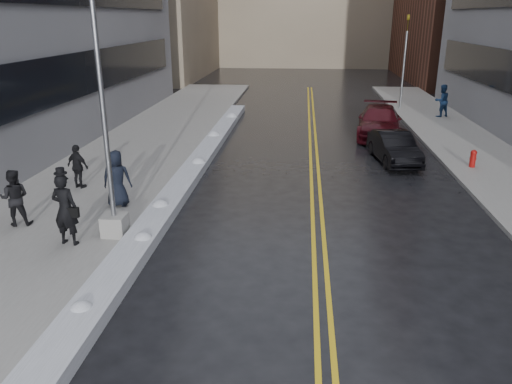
% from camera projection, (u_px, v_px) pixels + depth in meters
% --- Properties ---
extents(ground, '(160.00, 160.00, 0.00)m').
position_uv_depth(ground, '(218.00, 279.00, 12.17)').
color(ground, black).
rests_on(ground, ground).
extents(sidewalk_west, '(5.50, 50.00, 0.15)m').
position_uv_depth(sidewalk_west, '(127.00, 160.00, 22.03)').
color(sidewalk_west, gray).
rests_on(sidewalk_west, ground).
extents(sidewalk_east, '(4.00, 50.00, 0.15)m').
position_uv_depth(sidewalk_east, '(496.00, 169.00, 20.65)').
color(sidewalk_east, gray).
rests_on(sidewalk_east, ground).
extents(lane_line_left, '(0.12, 50.00, 0.01)m').
position_uv_depth(lane_line_left, '(311.00, 166.00, 21.34)').
color(lane_line_left, gold).
rests_on(lane_line_left, ground).
extents(lane_line_right, '(0.12, 50.00, 0.01)m').
position_uv_depth(lane_line_right, '(318.00, 166.00, 21.32)').
color(lane_line_right, gold).
rests_on(lane_line_right, ground).
extents(snow_ridge, '(0.90, 30.00, 0.34)m').
position_uv_depth(snow_ridge, '(190.00, 173.00, 19.83)').
color(snow_ridge, silver).
rests_on(snow_ridge, ground).
extents(lamppost, '(0.65, 0.65, 7.62)m').
position_uv_depth(lamppost, '(108.00, 154.00, 13.49)').
color(lamppost, gray).
rests_on(lamppost, sidewalk_west).
extents(fire_hydrant, '(0.26, 0.26, 0.73)m').
position_uv_depth(fire_hydrant, '(473.00, 158.00, 20.58)').
color(fire_hydrant, maroon).
rests_on(fire_hydrant, sidewalk_east).
extents(traffic_signal, '(0.16, 0.20, 6.00)m').
position_uv_depth(traffic_signal, '(404.00, 59.00, 32.81)').
color(traffic_signal, gray).
rests_on(traffic_signal, sidewalk_east).
extents(pedestrian_fedora, '(0.79, 0.58, 2.01)m').
position_uv_depth(pedestrian_fedora, '(65.00, 209.00, 13.40)').
color(pedestrian_fedora, black).
rests_on(pedestrian_fedora, sidewalk_west).
extents(pedestrian_b, '(0.98, 0.86, 1.72)m').
position_uv_depth(pedestrian_b, '(15.00, 198.00, 14.71)').
color(pedestrian_b, black).
rests_on(pedestrian_b, sidewalk_west).
extents(pedestrian_c, '(0.99, 0.72, 1.87)m').
position_uv_depth(pedestrian_c, '(117.00, 179.00, 16.18)').
color(pedestrian_c, black).
rests_on(pedestrian_c, sidewalk_west).
extents(pedestrian_d, '(1.02, 0.71, 1.60)m').
position_uv_depth(pedestrian_d, '(78.00, 166.00, 17.94)').
color(pedestrian_d, black).
rests_on(pedestrian_d, sidewalk_west).
extents(pedestrian_east, '(1.17, 1.06, 1.97)m').
position_uv_depth(pedestrian_east, '(442.00, 101.00, 30.72)').
color(pedestrian_east, navy).
rests_on(pedestrian_east, sidewalk_east).
extents(car_black, '(1.95, 4.18, 1.33)m').
position_uv_depth(car_black, '(394.00, 147.00, 21.72)').
color(car_black, black).
rests_on(car_black, ground).
extents(car_maroon, '(2.91, 5.65, 1.57)m').
position_uv_depth(car_maroon, '(379.00, 122.00, 26.38)').
color(car_maroon, '#36080F').
rests_on(car_maroon, ground).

